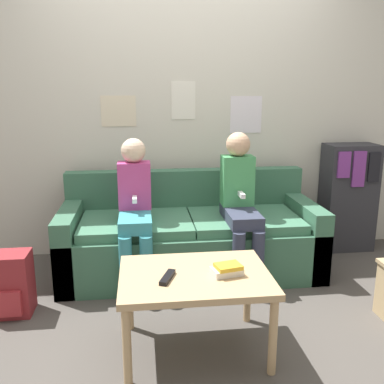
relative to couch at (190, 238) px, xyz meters
The scene contains 10 objects.
ground_plane 0.58m from the couch, 90.00° to the right, with size 10.00×10.00×0.00m, color #4C4742.
wall_back 1.15m from the couch, 90.00° to the left, with size 8.00×0.07×2.60m.
couch is the anchor object (origin of this frame).
coffee_table 1.10m from the couch, 95.29° to the right, with size 0.81×0.60×0.46m.
person_left 0.57m from the couch, 156.44° to the right, with size 0.24×0.56×1.08m.
person_right 0.54m from the couch, 26.71° to the right, with size 0.24×0.56×1.11m.
tv_remote 1.19m from the couch, 102.45° to the right, with size 0.10×0.17×0.02m.
book_stack 1.15m from the couch, 86.45° to the right, with size 0.18×0.14×0.06m.
bookshelf 1.51m from the couch, 11.95° to the left, with size 0.45×0.30×0.96m.
backpack 1.36m from the couch, 155.78° to the right, with size 0.28×0.24×0.41m.
Camera 1 is at (-0.37, -2.69, 1.43)m, focal length 40.00 mm.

